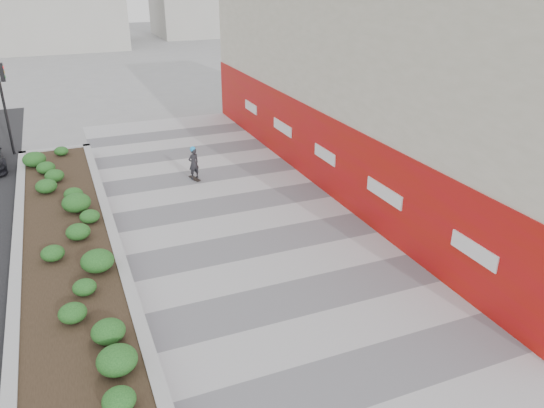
% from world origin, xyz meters
% --- Properties ---
extents(ground, '(160.00, 160.00, 0.00)m').
position_xyz_m(ground, '(0.00, 0.00, 0.00)').
color(ground, gray).
rests_on(ground, ground).
extents(walkway, '(8.00, 36.00, 0.01)m').
position_xyz_m(walkway, '(0.00, 3.00, 0.01)').
color(walkway, '#A8A8AD').
rests_on(walkway, ground).
extents(building, '(6.04, 24.08, 8.00)m').
position_xyz_m(building, '(6.98, 8.98, 3.98)').
color(building, beige).
rests_on(building, ground).
extents(planter, '(3.00, 18.00, 0.90)m').
position_xyz_m(planter, '(-5.50, 7.00, 0.42)').
color(planter, '#9E9EA0').
rests_on(planter, ground).
extents(traffic_signal_near, '(0.33, 0.28, 4.20)m').
position_xyz_m(traffic_signal_near, '(-7.23, 17.50, 2.76)').
color(traffic_signal_near, black).
rests_on(traffic_signal_near, ground).
extents(manhole_cover, '(0.44, 0.44, 0.01)m').
position_xyz_m(manhole_cover, '(0.50, 3.00, 0.00)').
color(manhole_cover, '#595654').
rests_on(manhole_cover, ground).
extents(skateboarder, '(0.54, 0.75, 1.43)m').
position_xyz_m(skateboarder, '(-0.37, 11.11, 0.72)').
color(skateboarder, beige).
rests_on(skateboarder, ground).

